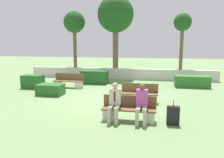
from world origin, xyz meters
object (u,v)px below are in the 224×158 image
at_px(bench_right_side, 139,96).
at_px(person_seated_woman, 142,102).
at_px(person_seated_man, 115,101).
at_px(bench_left_side, 69,82).
at_px(tree_center_left, 116,16).
at_px(tree_center_right, 183,25).
at_px(tree_leftmost, 74,24).
at_px(bench_front, 129,111).
at_px(suitcase, 173,115).

xyz_separation_m(bench_right_side, person_seated_woman, (0.24, -2.52, 0.40)).
height_order(bench_right_side, person_seated_man, person_seated_man).
xyz_separation_m(bench_left_side, tree_center_left, (1.99, 4.73, 4.36)).
relative_size(tree_center_left, tree_center_right, 1.29).
bearing_deg(person_seated_man, tree_center_left, 99.84).
bearing_deg(person_seated_woman, tree_leftmost, 121.31).
bearing_deg(tree_center_right, person_seated_man, -107.91).
distance_m(person_seated_man, person_seated_woman, 0.90).
relative_size(bench_front, bench_right_side, 1.12).
distance_m(bench_front, tree_center_right, 10.77).
bearing_deg(person_seated_woman, tree_center_left, 104.88).
bearing_deg(tree_center_right, bench_left_side, -144.75).
relative_size(bench_right_side, person_seated_woman, 1.26).
bearing_deg(tree_center_right, bench_front, -105.64).
height_order(bench_front, person_seated_man, person_seated_man).
xyz_separation_m(bench_right_side, person_seated_man, (-0.67, -2.52, 0.40)).
bearing_deg(person_seated_woman, suitcase, 0.86).
bearing_deg(person_seated_man, tree_center_right, 72.09).
xyz_separation_m(person_seated_man, tree_center_right, (3.21, 9.93, 3.17)).
height_order(bench_front, tree_leftmost, tree_leftmost).
xyz_separation_m(tree_center_left, tree_center_right, (4.90, 0.14, -0.79)).
bearing_deg(tree_center_left, tree_center_right, 1.67).
distance_m(person_seated_woman, tree_center_left, 10.87).
height_order(bench_left_side, suitcase, bench_left_side).
bearing_deg(tree_center_left, tree_leftmost, -175.90).
bearing_deg(person_seated_man, bench_left_side, 126.12).
xyz_separation_m(tree_leftmost, tree_center_left, (3.21, 0.23, 0.58)).
bearing_deg(suitcase, tree_center_right, 82.54).
xyz_separation_m(suitcase, tree_center_left, (-3.61, 9.77, 4.37)).
height_order(bench_front, tree_center_right, tree_center_right).
xyz_separation_m(person_seated_man, person_seated_woman, (0.90, -0.00, -0.00)).
distance_m(bench_right_side, tree_center_left, 8.80).
height_order(bench_left_side, person_seated_woman, person_seated_woman).
bearing_deg(bench_front, suitcase, -4.97).
bearing_deg(tree_center_right, tree_center_left, -178.33).
distance_m(bench_right_side, tree_leftmost, 9.74).
distance_m(bench_left_side, tree_center_right, 9.17).
bearing_deg(person_seated_woman, bench_right_side, 95.39).
height_order(bench_right_side, tree_center_right, tree_center_right).
bearing_deg(bench_left_side, tree_center_left, 66.11).
relative_size(bench_left_side, suitcase, 2.19).
xyz_separation_m(person_seated_man, suitcase, (1.91, 0.01, -0.40)).
distance_m(person_seated_woman, tree_center_right, 10.67).
height_order(bench_right_side, suitcase, bench_right_side).
distance_m(tree_leftmost, tree_center_right, 8.13).
bearing_deg(bench_right_side, bench_left_side, 144.01).
relative_size(tree_leftmost, tree_center_left, 0.82).
bearing_deg(tree_center_left, bench_right_side, -72.00).
bearing_deg(tree_leftmost, tree_center_right, 2.63).
bearing_deg(suitcase, bench_left_side, 138.00).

